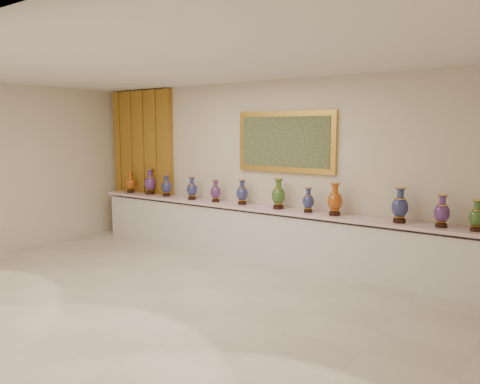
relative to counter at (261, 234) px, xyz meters
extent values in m
plane|color=beige|center=(0.00, -2.27, -0.44)|extent=(8.00, 8.00, 0.00)
plane|color=beige|center=(0.00, 0.23, 1.06)|extent=(8.00, 0.00, 8.00)
plane|color=beige|center=(-4.00, -2.27, 1.06)|extent=(0.00, 5.00, 5.00)
plane|color=white|center=(0.00, -2.27, 2.56)|extent=(8.00, 8.00, 0.00)
cube|color=#AC8325|center=(-3.03, 0.17, 1.06)|extent=(1.64, 0.14, 2.95)
cube|color=gold|center=(0.34, 0.19, 1.55)|extent=(1.80, 0.06, 1.00)
cube|color=#19331A|center=(0.34, 0.16, 1.55)|extent=(1.62, 0.02, 0.82)
cube|color=white|center=(0.00, 0.00, -0.03)|extent=(7.20, 0.42, 0.81)
cube|color=#FFD6DC|center=(0.00, -0.02, 0.44)|extent=(7.28, 0.48, 0.05)
cylinder|color=black|center=(-3.19, -0.05, 0.49)|extent=(0.16, 0.16, 0.04)
cone|color=gold|center=(-3.19, -0.05, 0.53)|extent=(0.14, 0.14, 0.03)
ellipsoid|color=#970A06|center=(-3.19, -0.05, 0.66)|extent=(0.27, 0.27, 0.25)
cylinder|color=gold|center=(-3.19, -0.05, 0.76)|extent=(0.14, 0.14, 0.01)
cylinder|color=#970A06|center=(-3.19, -0.05, 0.82)|extent=(0.08, 0.08, 0.09)
cone|color=#970A06|center=(-3.19, -0.05, 0.88)|extent=(0.14, 0.14, 0.03)
cylinder|color=gold|center=(-3.19, -0.05, 0.90)|extent=(0.14, 0.14, 0.01)
cylinder|color=black|center=(-2.67, 0.01, 0.49)|extent=(0.18, 0.18, 0.05)
cone|color=gold|center=(-2.67, 0.01, 0.54)|extent=(0.16, 0.16, 0.03)
ellipsoid|color=#2D0E4F|center=(-2.67, 0.01, 0.69)|extent=(0.30, 0.30, 0.29)
cylinder|color=gold|center=(-2.67, 0.01, 0.81)|extent=(0.16, 0.16, 0.01)
cylinder|color=#2D0E4F|center=(-2.67, 0.01, 0.87)|extent=(0.09, 0.09, 0.11)
cone|color=#2D0E4F|center=(-2.67, 0.01, 0.95)|extent=(0.16, 0.16, 0.04)
cylinder|color=gold|center=(-2.67, 0.01, 0.97)|extent=(0.17, 0.17, 0.01)
cylinder|color=black|center=(-2.19, -0.02, 0.48)|extent=(0.15, 0.15, 0.04)
cone|color=gold|center=(-2.19, -0.02, 0.53)|extent=(0.13, 0.13, 0.03)
ellipsoid|color=#0B103C|center=(-2.19, -0.02, 0.65)|extent=(0.26, 0.26, 0.25)
cylinder|color=gold|center=(-2.19, -0.02, 0.75)|extent=(0.14, 0.14, 0.01)
cylinder|color=#0B103C|center=(-2.19, -0.02, 0.81)|extent=(0.08, 0.08, 0.09)
cone|color=#0B103C|center=(-2.19, -0.02, 0.87)|extent=(0.14, 0.14, 0.03)
cylinder|color=gold|center=(-2.19, -0.02, 0.88)|extent=(0.14, 0.14, 0.01)
cylinder|color=black|center=(-1.50, -0.05, 0.48)|extent=(0.15, 0.15, 0.04)
cone|color=gold|center=(-1.50, -0.05, 0.53)|extent=(0.13, 0.13, 0.03)
ellipsoid|color=#0B103C|center=(-1.50, -0.05, 0.65)|extent=(0.22, 0.22, 0.25)
cylinder|color=gold|center=(-1.50, -0.05, 0.75)|extent=(0.14, 0.14, 0.01)
cylinder|color=#0B103C|center=(-1.50, -0.05, 0.81)|extent=(0.08, 0.08, 0.09)
cone|color=#0B103C|center=(-1.50, -0.05, 0.87)|extent=(0.14, 0.14, 0.03)
cylinder|color=gold|center=(-1.50, -0.05, 0.89)|extent=(0.14, 0.14, 0.01)
cylinder|color=black|center=(-0.97, -0.01, 0.48)|extent=(0.14, 0.14, 0.04)
cone|color=gold|center=(-0.97, -0.01, 0.53)|extent=(0.12, 0.12, 0.03)
ellipsoid|color=#2D0E4F|center=(-0.97, -0.01, 0.64)|extent=(0.22, 0.22, 0.23)
cylinder|color=gold|center=(-0.97, -0.01, 0.74)|extent=(0.13, 0.13, 0.01)
cylinder|color=#2D0E4F|center=(-0.97, -0.01, 0.79)|extent=(0.07, 0.07, 0.08)
cone|color=#2D0E4F|center=(-0.97, -0.01, 0.84)|extent=(0.13, 0.13, 0.03)
cylinder|color=gold|center=(-0.97, -0.01, 0.86)|extent=(0.13, 0.13, 0.01)
cylinder|color=black|center=(-0.41, 0.02, 0.49)|extent=(0.15, 0.15, 0.04)
cone|color=gold|center=(-0.41, 0.02, 0.53)|extent=(0.13, 0.13, 0.03)
ellipsoid|color=#0B103C|center=(-0.41, 0.02, 0.65)|extent=(0.25, 0.25, 0.25)
cylinder|color=gold|center=(-0.41, 0.02, 0.76)|extent=(0.14, 0.14, 0.01)
cylinder|color=#0B103C|center=(-0.41, 0.02, 0.81)|extent=(0.08, 0.08, 0.09)
cone|color=#0B103C|center=(-0.41, 0.02, 0.87)|extent=(0.14, 0.14, 0.03)
cylinder|color=gold|center=(-0.41, 0.02, 0.89)|extent=(0.14, 0.14, 0.01)
cylinder|color=black|center=(0.34, -0.01, 0.49)|extent=(0.17, 0.17, 0.05)
cone|color=gold|center=(0.34, -0.01, 0.54)|extent=(0.15, 0.15, 0.03)
ellipsoid|color=black|center=(0.34, -0.01, 0.68)|extent=(0.30, 0.30, 0.29)
cylinder|color=gold|center=(0.34, -0.01, 0.80)|extent=(0.16, 0.16, 0.01)
cylinder|color=black|center=(0.34, -0.01, 0.86)|extent=(0.09, 0.09, 0.10)
cone|color=black|center=(0.34, -0.01, 0.93)|extent=(0.16, 0.16, 0.04)
cylinder|color=gold|center=(0.34, -0.01, 0.95)|extent=(0.16, 0.16, 0.01)
cylinder|color=black|center=(0.89, -0.03, 0.48)|extent=(0.14, 0.14, 0.04)
cone|color=gold|center=(0.89, -0.03, 0.53)|extent=(0.12, 0.12, 0.03)
ellipsoid|color=#0B103C|center=(0.89, -0.03, 0.64)|extent=(0.19, 0.19, 0.23)
cylinder|color=gold|center=(0.89, -0.03, 0.73)|extent=(0.13, 0.13, 0.01)
cylinder|color=#0B103C|center=(0.89, -0.03, 0.78)|extent=(0.07, 0.07, 0.08)
cone|color=#0B103C|center=(0.89, -0.03, 0.84)|extent=(0.13, 0.13, 0.03)
cylinder|color=gold|center=(0.89, -0.03, 0.85)|extent=(0.13, 0.13, 0.01)
cylinder|color=black|center=(1.34, -0.04, 0.49)|extent=(0.17, 0.17, 0.05)
cone|color=gold|center=(1.34, -0.04, 0.54)|extent=(0.15, 0.15, 0.03)
ellipsoid|color=#970A06|center=(1.34, -0.04, 0.68)|extent=(0.26, 0.26, 0.29)
cylinder|color=gold|center=(1.34, -0.04, 0.80)|extent=(0.16, 0.16, 0.01)
cylinder|color=#970A06|center=(1.34, -0.04, 0.86)|extent=(0.09, 0.09, 0.10)
cone|color=#970A06|center=(1.34, -0.04, 0.93)|extent=(0.16, 0.16, 0.04)
cylinder|color=gold|center=(1.34, -0.04, 0.95)|extent=(0.16, 0.16, 0.01)
cylinder|color=black|center=(2.31, -0.04, 0.49)|extent=(0.18, 0.18, 0.05)
cone|color=gold|center=(2.31, -0.04, 0.54)|extent=(0.15, 0.15, 0.03)
ellipsoid|color=#0B103C|center=(2.31, -0.04, 0.68)|extent=(0.23, 0.23, 0.29)
cylinder|color=gold|center=(2.31, -0.04, 0.80)|extent=(0.16, 0.16, 0.01)
cylinder|color=#0B103C|center=(2.31, -0.04, 0.87)|extent=(0.09, 0.09, 0.10)
cone|color=#0B103C|center=(2.31, -0.04, 0.94)|extent=(0.16, 0.16, 0.04)
cylinder|color=gold|center=(2.31, -0.04, 0.96)|extent=(0.16, 0.16, 0.01)
cylinder|color=black|center=(2.86, -0.03, 0.49)|extent=(0.15, 0.15, 0.04)
cone|color=gold|center=(2.86, -0.03, 0.53)|extent=(0.14, 0.14, 0.03)
ellipsoid|color=#2D0E4F|center=(2.86, -0.03, 0.65)|extent=(0.27, 0.27, 0.25)
cylinder|color=gold|center=(2.86, -0.03, 0.76)|extent=(0.14, 0.14, 0.01)
cylinder|color=#2D0E4F|center=(2.86, -0.03, 0.82)|extent=(0.08, 0.08, 0.09)
cone|color=#2D0E4F|center=(2.86, -0.03, 0.88)|extent=(0.14, 0.14, 0.03)
cylinder|color=gold|center=(2.86, -0.03, 0.90)|extent=(0.14, 0.14, 0.01)
cylinder|color=black|center=(3.27, -0.03, 0.48)|extent=(0.14, 0.14, 0.04)
cone|color=gold|center=(3.27, -0.03, 0.53)|extent=(0.12, 0.12, 0.03)
ellipsoid|color=black|center=(3.27, -0.03, 0.64)|extent=(0.23, 0.23, 0.23)
cylinder|color=gold|center=(3.27, -0.03, 0.74)|extent=(0.13, 0.13, 0.01)
cylinder|color=black|center=(3.27, -0.03, 0.79)|extent=(0.07, 0.07, 0.08)
cone|color=black|center=(3.27, -0.03, 0.85)|extent=(0.13, 0.13, 0.03)
cylinder|color=gold|center=(3.27, -0.03, 0.86)|extent=(0.13, 0.13, 0.01)
camera|label=1|loc=(4.22, -6.52, 1.73)|focal=35.00mm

